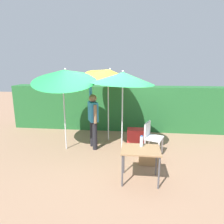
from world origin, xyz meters
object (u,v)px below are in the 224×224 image
object	(u,v)px
chair_plastic	(152,136)
folding_table	(141,153)
cooler_box	(136,136)
umbrella_rainbow	(123,78)
umbrella_yellow	(109,74)
crate_cardboard	(148,157)
person_vendor	(93,117)
bottle_water	(142,141)
umbrella_orange	(64,75)

from	to	relation	value
chair_plastic	folding_table	bearing A→B (deg)	-103.63
chair_plastic	cooler_box	distance (m)	0.85
umbrella_rainbow	chair_plastic	world-z (taller)	umbrella_rainbow
umbrella_rainbow	chair_plastic	distance (m)	1.77
umbrella_rainbow	cooler_box	distance (m)	2.06
folding_table	umbrella_yellow	bearing A→B (deg)	112.50
umbrella_rainbow	folding_table	bearing A→B (deg)	-69.93
umbrella_rainbow	crate_cardboard	size ratio (longest dim) A/B	5.06
umbrella_rainbow	umbrella_yellow	distance (m)	1.12
person_vendor	chair_plastic	xyz separation A→B (m)	(1.67, -0.23, -0.42)
cooler_box	bottle_water	distance (m)	2.03
person_vendor	cooler_box	bearing A→B (deg)	20.33
person_vendor	umbrella_orange	bearing A→B (deg)	-166.18
umbrella_rainbow	chair_plastic	bearing A→B (deg)	8.45
umbrella_orange	crate_cardboard	world-z (taller)	umbrella_orange
folding_table	bottle_water	distance (m)	0.25
crate_cardboard	folding_table	distance (m)	0.95
umbrella_rainbow	crate_cardboard	xyz separation A→B (m)	(0.68, -0.48, -1.92)
umbrella_yellow	bottle_water	bearing A→B (deg)	-65.74
umbrella_rainbow	umbrella_orange	size ratio (longest dim) A/B	0.89
umbrella_orange	cooler_box	world-z (taller)	umbrella_orange
chair_plastic	crate_cardboard	size ratio (longest dim) A/B	1.97
umbrella_yellow	folding_table	bearing A→B (deg)	-67.50
bottle_water	folding_table	bearing A→B (deg)	-96.55
folding_table	bottle_water	world-z (taller)	bottle_water
umbrella_rainbow	umbrella_orange	xyz separation A→B (m)	(-1.61, 0.16, 0.04)
chair_plastic	umbrella_yellow	bearing A→B (deg)	145.22
umbrella_orange	bottle_water	xyz separation A→B (m)	(2.09, -1.29, -1.30)
umbrella_yellow	person_vendor	size ratio (longest dim) A/B	1.37
cooler_box	bottle_water	world-z (taller)	bottle_water
bottle_water	crate_cardboard	bearing A→B (deg)	72.87
umbrella_rainbow	folding_table	size ratio (longest dim) A/B	2.85
umbrella_yellow	cooler_box	size ratio (longest dim) A/B	4.84
umbrella_yellow	chair_plastic	distance (m)	2.26
cooler_box	chair_plastic	bearing A→B (deg)	-58.41
person_vendor	crate_cardboard	world-z (taller)	person_vendor
umbrella_rainbow	crate_cardboard	bearing A→B (deg)	-34.85
umbrella_rainbow	chair_plastic	xyz separation A→B (m)	(0.80, 0.12, -1.58)
chair_plastic	folding_table	size ratio (longest dim) A/B	1.11
umbrella_orange	umbrella_yellow	world-z (taller)	umbrella_yellow
cooler_box	folding_table	world-z (taller)	folding_table
chair_plastic	crate_cardboard	world-z (taller)	chair_plastic
umbrella_yellow	person_vendor	distance (m)	1.43
crate_cardboard	folding_table	bearing A→B (deg)	-105.24
umbrella_orange	folding_table	world-z (taller)	umbrella_orange
umbrella_rainbow	umbrella_yellow	bearing A→B (deg)	115.44
cooler_box	bottle_water	xyz separation A→B (m)	(0.10, -1.94, 0.60)
crate_cardboard	bottle_water	world-z (taller)	bottle_water
cooler_box	bottle_water	size ratio (longest dim) A/B	2.22
umbrella_orange	bottle_water	distance (m)	2.78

